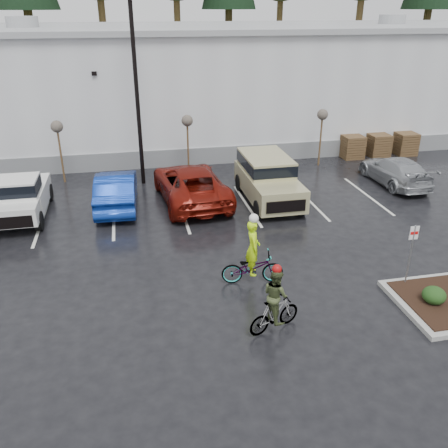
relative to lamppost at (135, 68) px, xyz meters
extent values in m
plane|color=black|center=(4.00, -12.00, -5.69)|extent=(120.00, 120.00, 0.00)
cube|color=silver|center=(4.00, 10.00, -2.19)|extent=(60.00, 15.00, 7.00)
cube|color=slate|center=(4.00, 2.45, -5.19)|extent=(60.00, 0.12, 1.00)
cube|color=#999B9E|center=(4.00, 10.00, 1.36)|extent=(60.50, 15.50, 0.30)
cube|color=#243B18|center=(4.00, 33.00, -2.69)|extent=(80.00, 25.00, 6.00)
cylinder|color=black|center=(0.00, 0.00, -1.19)|extent=(0.20, 0.20, 9.00)
cylinder|color=#47301C|center=(-4.00, 1.00, -4.29)|extent=(0.10, 0.10, 2.80)
sphere|color=#433D35|center=(-4.00, 1.00, -2.79)|extent=(0.60, 0.60, 0.60)
cylinder|color=#47301C|center=(2.50, 1.00, -4.29)|extent=(0.10, 0.10, 2.80)
sphere|color=#433D35|center=(2.50, 1.00, -2.79)|extent=(0.60, 0.60, 0.60)
cylinder|color=#47301C|center=(10.00, 1.00, -4.29)|extent=(0.10, 0.10, 2.80)
sphere|color=#433D35|center=(10.00, 1.00, -2.79)|extent=(0.60, 0.60, 0.60)
cube|color=#47301C|center=(12.50, 2.00, -5.01)|extent=(1.20, 1.20, 1.35)
cube|color=#47301C|center=(14.20, 2.00, -5.01)|extent=(1.20, 1.20, 1.35)
cube|color=#47301C|center=(16.00, 2.00, -5.01)|extent=(1.20, 1.20, 1.35)
ellipsoid|color=#193813|center=(8.00, -13.00, -5.27)|extent=(0.70, 0.70, 0.52)
cylinder|color=gray|center=(7.80, -11.80, -4.59)|extent=(0.05, 0.05, 2.20)
cube|color=white|center=(7.80, -11.80, -3.74)|extent=(0.30, 0.02, 0.45)
cube|color=red|center=(7.80, -11.81, -3.74)|extent=(0.26, 0.02, 0.10)
imported|color=navy|center=(-1.31, -2.90, -4.88)|extent=(1.93, 4.99, 1.62)
imported|color=maroon|center=(2.07, -2.93, -4.84)|extent=(3.28, 6.28, 1.69)
imported|color=#A9ADB1|center=(12.60, -2.69, -4.99)|extent=(2.05, 4.83, 1.39)
imported|color=#3F3F44|center=(3.01, -10.50, -5.15)|extent=(2.10, 0.96, 1.07)
imported|color=#BDF90D|center=(3.01, -10.50, -4.40)|extent=(0.53, 0.73, 1.86)
sphere|color=silver|center=(3.01, -10.50, -3.38)|extent=(0.31, 0.31, 0.31)
imported|color=#3F3F44|center=(2.96, -13.08, -5.18)|extent=(1.67, 1.00, 1.01)
imported|color=#3C4725|center=(2.96, -13.08, -4.54)|extent=(0.66, 0.87, 1.58)
sphere|color=#990C0C|center=(2.96, -13.08, -3.72)|extent=(0.26, 0.26, 0.26)
camera|label=1|loc=(-0.65, -23.49, 2.63)|focal=38.00mm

